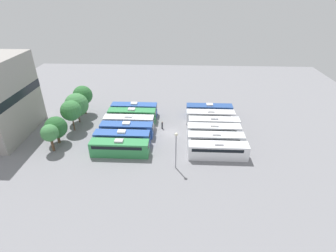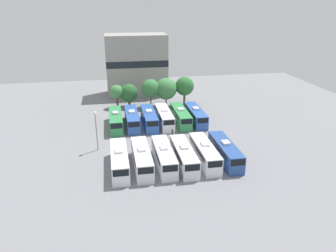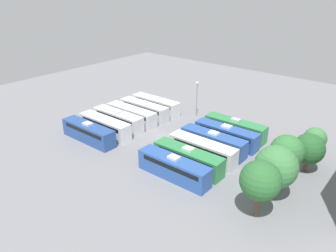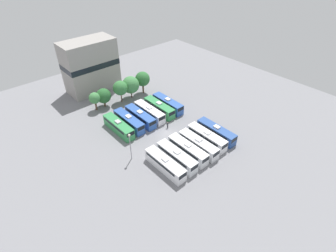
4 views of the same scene
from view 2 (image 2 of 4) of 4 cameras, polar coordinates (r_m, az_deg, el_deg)
name	(u,v)px [view 2 (image 2 of 4)]	position (r m, az deg, el deg)	size (l,w,h in m)	color
ground_plane	(164,142)	(62.59, -0.69, -2.73)	(108.81, 108.81, 0.00)	gray
bus_0	(119,160)	(52.67, -8.46, -5.81)	(2.64, 11.25, 3.38)	white
bus_1	(142,158)	(52.88, -4.58, -5.52)	(2.64, 11.25, 3.38)	silver
bus_2	(164,156)	(53.29, -0.72, -5.23)	(2.64, 11.25, 3.38)	silver
bus_3	(184,155)	(53.58, 2.77, -5.10)	(2.64, 11.25, 3.38)	silver
bus_4	(204,152)	(54.81, 6.37, -4.58)	(2.64, 11.25, 3.38)	white
bus_5	(225,151)	(55.82, 9.92, -4.29)	(2.64, 11.25, 3.38)	#284C93
bus_6	(116,120)	(69.94, -9.09, 1.09)	(2.64, 11.25, 3.38)	#338C4C
bus_7	(132,118)	(70.25, -6.28, 1.33)	(2.64, 11.25, 3.38)	#2D56A8
bus_8	(149,118)	(70.30, -3.32, 1.44)	(2.64, 11.25, 3.38)	#2D56A8
bus_9	(164,117)	(70.87, -0.64, 1.64)	(2.64, 11.25, 3.38)	silver
bus_10	(181,116)	(71.45, 2.23, 1.79)	(2.64, 11.25, 3.38)	#338C4C
bus_11	(196,115)	(72.19, 4.82, 1.93)	(2.64, 11.25, 3.38)	#2D56A8
worker_person	(172,133)	(64.26, 0.76, -1.24)	(0.36, 0.36, 1.83)	#333338
light_pole	(96,124)	(58.64, -12.46, 0.35)	(0.60, 0.60, 7.33)	gray
tree_0	(117,92)	(82.13, -8.91, 5.87)	(3.37, 3.37, 5.77)	brown
tree_1	(129,93)	(82.49, -6.82, 5.73)	(4.51, 4.51, 5.87)	brown
tree_2	(150,88)	(81.29, -3.07, 6.58)	(4.50, 4.50, 7.17)	brown
tree_3	(166,89)	(82.20, -0.34, 6.49)	(5.42, 5.42, 7.24)	brown
tree_4	(185,86)	(83.10, 2.90, 6.93)	(4.73, 4.73, 7.34)	brown
depot_building	(136,64)	(93.40, -5.52, 10.61)	(16.70, 8.69, 16.62)	gray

